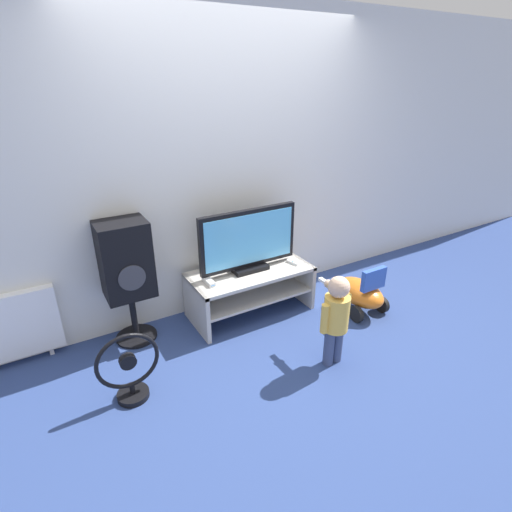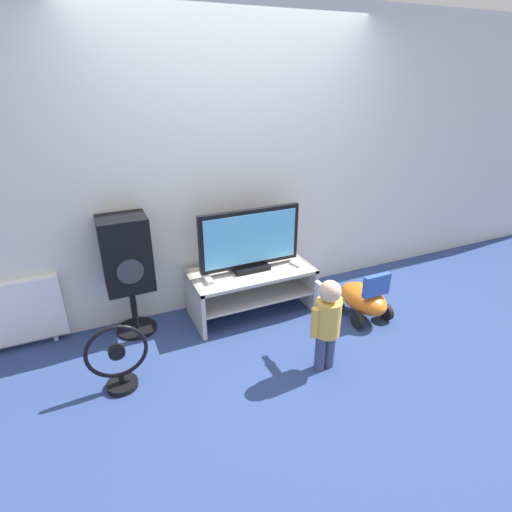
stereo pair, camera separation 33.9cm
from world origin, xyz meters
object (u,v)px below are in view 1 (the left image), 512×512
object	(u,v)px
child	(336,313)
ride_on_toy	(360,292)
speaker_tower	(126,263)
game_console	(209,281)
floor_fan	(129,370)
television	(249,241)
radiator	(3,329)
remote_primary	(293,263)

from	to	relation	value
child	ride_on_toy	size ratio (longest dim) A/B	1.41
child	speaker_tower	xyz separation A→B (m)	(-1.21, 1.07, 0.26)
game_console	child	bearing A→B (deg)	-55.80
child	ride_on_toy	world-z (taller)	child
ride_on_toy	floor_fan	bearing A→B (deg)	-178.77
child	speaker_tower	distance (m)	1.64
television	child	xyz separation A→B (m)	(0.19, -0.95, -0.27)
speaker_tower	ride_on_toy	bearing A→B (deg)	-18.10
game_console	radiator	bearing A→B (deg)	168.61
game_console	radiator	world-z (taller)	radiator
remote_primary	floor_fan	bearing A→B (deg)	-164.55
speaker_tower	radiator	bearing A→B (deg)	171.75
television	remote_primary	world-z (taller)	television
speaker_tower	ride_on_toy	distance (m)	2.08
remote_primary	ride_on_toy	distance (m)	0.68
child	radiator	bearing A→B (deg)	150.50
game_console	floor_fan	world-z (taller)	floor_fan
ride_on_toy	radiator	size ratio (longest dim) A/B	0.69
television	ride_on_toy	distance (m)	1.15
speaker_tower	remote_primary	bearing A→B (deg)	-8.67
television	radiator	xyz separation A→B (m)	(-1.93, 0.25, -0.38)
television	game_console	size ratio (longest dim) A/B	5.23
radiator	child	bearing A→B (deg)	-29.50
ride_on_toy	speaker_tower	bearing A→B (deg)	161.90
speaker_tower	radiator	world-z (taller)	speaker_tower
remote_primary	child	bearing A→B (deg)	-104.51
television	ride_on_toy	world-z (taller)	television
television	radiator	world-z (taller)	television
remote_primary	radiator	world-z (taller)	radiator
ride_on_toy	radiator	world-z (taller)	radiator
television	ride_on_toy	xyz separation A→B (m)	(0.89, -0.51, -0.52)
radiator	game_console	bearing A→B (deg)	-11.39
television	radiator	bearing A→B (deg)	172.75
radiator	ride_on_toy	bearing A→B (deg)	-15.03
speaker_tower	television	bearing A→B (deg)	-6.37
floor_fan	ride_on_toy	bearing A→B (deg)	1.23
game_console	floor_fan	size ratio (longest dim) A/B	0.34
ride_on_toy	radiator	xyz separation A→B (m)	(-2.82, 0.76, 0.14)
child	television	bearing A→B (deg)	101.19
game_console	floor_fan	bearing A→B (deg)	-148.49
game_console	television	bearing A→B (deg)	7.99
radiator	floor_fan	bearing A→B (deg)	-49.05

